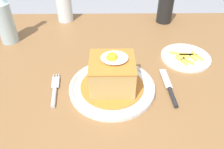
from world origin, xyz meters
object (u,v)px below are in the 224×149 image
knife (171,91)px  beer_bottle_clear (3,17)px  fork (54,92)px  side_plate_fries (186,57)px  soda_can (165,8)px  main_plate (112,87)px  drinking_glass (65,11)px

knife → beer_bottle_clear: 0.64m
fork → side_plate_fries: (0.42, 0.17, -0.00)m
fork → knife: 0.34m
soda_can → side_plate_fries: bearing=-85.5°
knife → side_plate_fries: 0.20m
main_plate → beer_bottle_clear: (-0.39, 0.28, 0.09)m
main_plate → knife: 0.17m
knife → side_plate_fries: bearing=62.8°
fork → beer_bottle_clear: bearing=127.0°
drinking_glass → fork: bearing=-85.6°
knife → drinking_glass: (-0.37, 0.49, 0.04)m
knife → side_plate_fries: side_plate_fries is taller
main_plate → soda_can: 0.51m
knife → side_plate_fries: size_ratio=0.97×
soda_can → side_plate_fries: 0.30m
fork → drinking_glass: 0.49m
main_plate → knife: bearing=-5.9°
beer_bottle_clear → drinking_glass: (0.19, 0.19, -0.05)m
knife → beer_bottle_clear: size_ratio=0.62×
fork → beer_bottle_clear: 0.39m
knife → soda_can: size_ratio=1.34×
beer_bottle_clear → knife: bearing=-28.2°
fork → beer_bottle_clear: (-0.23, 0.30, 0.09)m
soda_can → beer_bottle_clear: size_ratio=0.47×
main_plate → side_plate_fries: size_ratio=1.48×
beer_bottle_clear → drinking_glass: beer_bottle_clear is taller
fork → beer_bottle_clear: beer_bottle_clear is taller
soda_can → drinking_glass: bearing=177.4°
beer_bottle_clear → side_plate_fries: bearing=-11.0°
drinking_glass → side_plate_fries: bearing=-34.0°
main_plate → beer_bottle_clear: size_ratio=0.95×
knife → soda_can: bearing=81.8°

